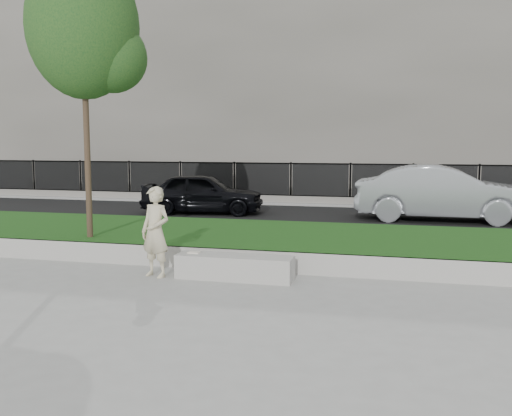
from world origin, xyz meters
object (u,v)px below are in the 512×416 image
(book, at_px, (194,252))
(car_dark, at_px, (203,193))
(young_tree, at_px, (88,31))
(stone_bench, at_px, (235,267))
(car_silver, at_px, (442,193))
(man, at_px, (156,232))

(book, distance_m, car_dark, 8.61)
(book, distance_m, young_tree, 5.08)
(stone_bench, bearing_deg, book, 177.81)
(book, relative_size, young_tree, 0.04)
(car_dark, bearing_deg, stone_bench, -164.61)
(book, relative_size, car_silver, 0.04)
(stone_bench, relative_size, man, 1.28)
(man, xyz_separation_m, young_tree, (-2.02, 1.41, 3.78))
(man, relative_size, car_dark, 0.41)
(young_tree, height_order, car_silver, young_tree)
(book, relative_size, car_dark, 0.05)
(stone_bench, distance_m, book, 0.79)
(book, height_order, young_tree, young_tree)
(man, distance_m, book, 0.77)
(young_tree, distance_m, car_silver, 10.82)
(young_tree, relative_size, car_silver, 1.15)
(man, bearing_deg, book, 32.65)
(young_tree, relative_size, car_dark, 1.46)
(book, xyz_separation_m, car_dark, (-2.74, 8.16, 0.28))
(car_silver, bearing_deg, car_dark, 91.17)
(stone_bench, bearing_deg, car_dark, 113.14)
(stone_bench, xyz_separation_m, man, (-1.40, -0.15, 0.59))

